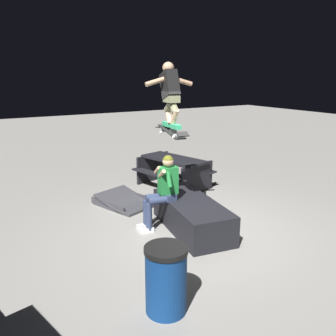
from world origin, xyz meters
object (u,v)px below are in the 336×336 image
Objects in this scene: trash_bin at (166,279)px; person_sitting_on_ledge at (162,188)px; ledge_box_main at (192,216)px; kicker_ramp at (126,203)px; skater_airborne at (170,92)px; picnic_table_back at (174,168)px; skateboard at (171,132)px.

person_sitting_on_ledge is at bearing -28.90° from trash_bin.
kicker_ramp is (1.79, 0.52, -0.22)m from ledge_box_main.
person_sitting_on_ledge is at bearing 105.10° from skater_airborne.
picnic_table_back is 2.36× the size of trash_bin.
skater_airborne reaches higher than trash_bin.
skater_airborne is (0.41, 0.23, 2.21)m from ledge_box_main.
ledge_box_main is 1.85× the size of skateboard.
skateboard is at bearing -168.74° from kicker_ramp.
picnic_table_back is (1.98, -1.30, -1.98)m from skater_airborne.
kicker_ramp is at bearing 16.21° from ledge_box_main.
person_sitting_on_ledge is 1.64× the size of trash_bin.
skateboard is 1.23× the size of trash_bin.
person_sitting_on_ledge is 1.04m from skateboard.
picnic_table_back is (2.03, -1.31, -1.30)m from skateboard.
ledge_box_main is 1.39× the size of person_sitting_on_ledge.
ledge_box_main is at bearing 155.71° from picnic_table_back.
person_sitting_on_ledge is at bearing -176.07° from kicker_ramp.
skateboard reaches higher than picnic_table_back.
person_sitting_on_ledge is at bearing 88.93° from skateboard.
skater_airborne is 2.81m from kicker_ramp.
skateboard reaches higher than trash_bin.
skater_airborne reaches higher than picnic_table_back.
person_sitting_on_ledge reaches higher than kicker_ramp.
trash_bin is (-2.11, 1.17, -0.35)m from person_sitting_on_ledge.
person_sitting_on_ledge reaches higher than trash_bin.
picnic_table_back is at bearing -32.79° from skateboard.
skater_airborne is 3.09m from picnic_table_back.
picnic_table_back is (2.03, -1.50, -0.28)m from person_sitting_on_ledge.
kicker_ramp is at bearing 11.97° from skater_airborne.
skateboard reaches higher than person_sitting_on_ledge.
ledge_box_main is 2.38m from trash_bin.
trash_bin is at bearing 147.29° from skateboard.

